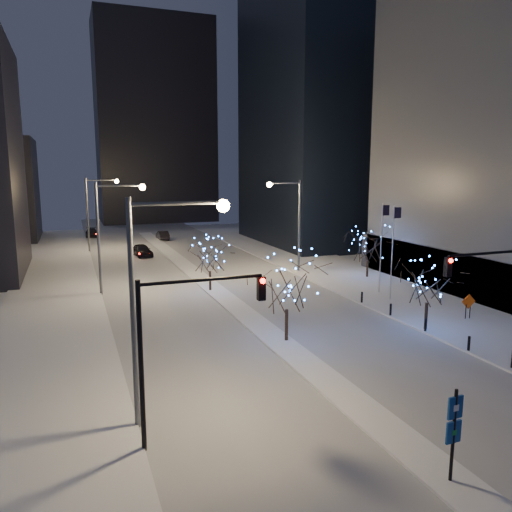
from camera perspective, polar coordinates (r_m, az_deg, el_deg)
name	(u,v)px	position (r m, az deg, el deg)	size (l,w,h in m)	color
ground	(360,409)	(24.97, 11.83, -16.75)	(160.00, 160.00, 0.00)	white
road	(190,270)	(56.21, -7.54, -1.62)	(20.00, 130.00, 0.02)	#B4B9C4
median	(201,279)	(51.43, -6.28, -2.59)	(2.00, 80.00, 0.15)	silver
east_sidewalk	(382,288)	(48.61, 14.24, -3.57)	(10.00, 90.00, 0.15)	silver
west_sidewalk	(51,320)	(40.30, -22.36, -6.79)	(8.00, 90.00, 0.15)	silver
horizon_block	(155,123)	(112.66, -11.50, 14.69)	(24.00, 14.00, 42.00)	black
street_lamp_w_near	(157,280)	(21.48, -11.21, -2.69)	(4.40, 0.56, 10.00)	#595E66
street_lamp_w_mid	(110,222)	(46.08, -16.34, 3.72)	(4.40, 0.56, 10.00)	#595E66
street_lamp_w_far	(95,204)	(70.95, -17.90, 5.65)	(4.40, 0.56, 10.00)	#595E66
street_lamp_east	(292,214)	(53.80, 4.09, 4.86)	(3.90, 0.56, 10.00)	#595E66
traffic_signal_west	(180,332)	(20.13, -8.68, -8.61)	(5.26, 0.43, 7.00)	black
traffic_signal_east	(498,290)	(29.63, 25.91, -3.51)	(5.26, 0.43, 7.00)	black
flagpoles	(387,243)	(44.61, 14.77, 1.40)	(1.35, 2.60, 8.00)	silver
bollards	(407,317)	(37.93, 16.89, -6.65)	(0.16, 12.16, 0.90)	black
car_near	(142,250)	(66.21, -12.90, 0.64)	(1.88, 4.67, 1.59)	black
car_mid	(163,235)	(81.29, -10.63, 2.34)	(1.52, 4.37, 1.44)	black
car_far	(92,233)	(87.85, -18.28, 2.54)	(1.93, 4.74, 1.37)	black
holiday_tree_median_near	(287,283)	(31.93, 3.56, -3.11)	(6.00, 6.00, 5.90)	black
holiday_tree_median_far	(210,256)	(45.64, -5.31, 0.00)	(4.03, 4.03, 4.89)	black
holiday_tree_plaza_near	(428,282)	(36.17, 19.07, -2.78)	(5.27, 5.27, 5.19)	black
holiday_tree_plaza_far	(368,244)	(52.39, 12.71, 1.33)	(4.83, 4.83, 5.49)	black
wayfinding_sign	(454,427)	(19.73, 21.68, -17.67)	(0.64, 0.12, 3.60)	black
construction_sign	(468,304)	(40.34, 23.11, -5.05)	(1.13, 0.20, 1.88)	black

